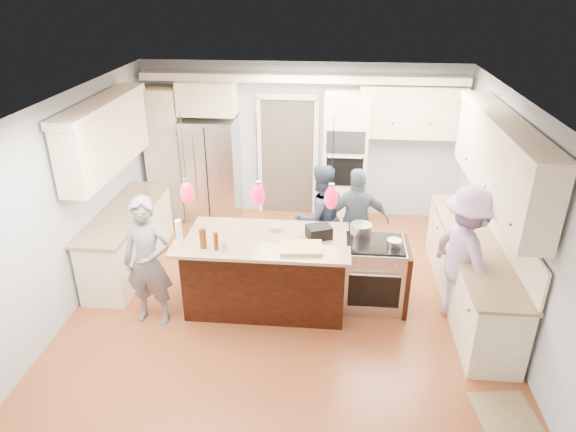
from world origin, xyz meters
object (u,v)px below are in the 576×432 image
person_bar_end (148,262)px  person_far_left (320,218)px  island_range (375,274)px  kitchen_island (267,270)px  refrigerator (212,169)px

person_bar_end → person_far_left: (2.03, 1.50, -0.03)m
island_range → person_bar_end: (-2.79, -0.60, 0.38)m
kitchen_island → person_far_left: 1.21m
refrigerator → island_range: size_ratio=1.96×
island_range → person_bar_end: bearing=-167.9°
kitchen_island → island_range: bearing=3.1°
kitchen_island → person_bar_end: size_ratio=1.25×
person_bar_end → person_far_left: size_ratio=1.04×
person_far_left → refrigerator: bearing=-66.3°
person_far_left → island_range: bearing=103.1°
refrigerator → person_bar_end: (-0.08, -3.09, -0.06)m
refrigerator → person_far_left: size_ratio=1.12×
island_range → person_bar_end: 2.88m
refrigerator → island_range: bearing=-42.6°
refrigerator → person_far_left: (1.95, -1.59, -0.09)m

